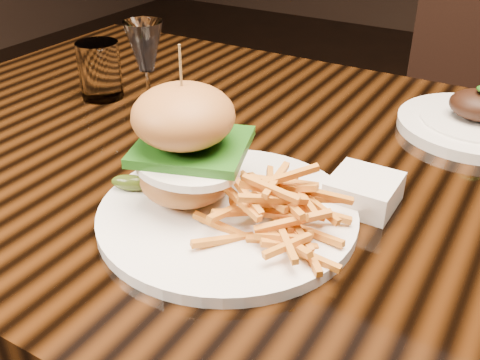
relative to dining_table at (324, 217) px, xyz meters
The scene contains 6 objects.
dining_table is the anchor object (origin of this frame).
burger_plate 0.23m from the dining_table, 112.79° to the right, with size 0.32×0.32×0.21m.
ramekin 0.13m from the dining_table, 36.67° to the right, with size 0.08×0.08×0.04m, color white.
wine_glass 0.38m from the dining_table, behind, with size 0.06×0.06×0.17m.
water_tumbler 0.50m from the dining_table, behind, with size 0.08×0.08×0.10m, color white.
far_dish 0.31m from the dining_table, 58.91° to the left, with size 0.25×0.25×0.08m.
Camera 1 is at (0.25, -0.66, 1.15)m, focal length 42.00 mm.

